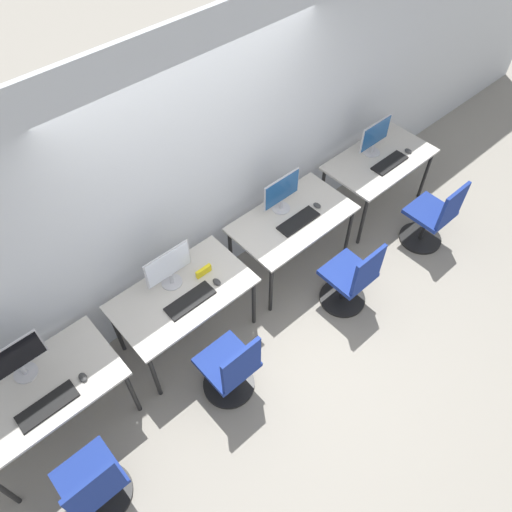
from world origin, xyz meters
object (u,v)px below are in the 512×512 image
(office_chair_right, at_px, (351,281))
(office_chair_far_right, at_px, (432,219))
(mouse_far_left, at_px, (83,377))
(keyboard_far_left, at_px, (48,406))
(office_chair_left, at_px, (231,370))
(monitor_far_left, at_px, (16,360))
(keyboard_right, at_px, (298,221))
(monitor_far_right, at_px, (375,136))
(mouse_far_right, at_px, (408,151))
(keyboard_left, at_px, (190,301))
(office_chair_far_left, at_px, (95,486))
(mouse_right, at_px, (317,205))
(monitor_left, at_px, (169,267))
(mouse_left, at_px, (217,282))
(monitor_right, at_px, (282,192))
(keyboard_far_right, at_px, (390,163))

(office_chair_right, relative_size, office_chair_far_right, 1.00)
(mouse_far_left, bearing_deg, keyboard_far_left, -175.02)
(office_chair_left, bearing_deg, monitor_far_left, 145.35)
(keyboard_right, bearing_deg, monitor_far_right, 8.73)
(keyboard_far_left, height_order, mouse_far_right, mouse_far_right)
(office_chair_far_right, bearing_deg, monitor_far_left, 166.35)
(keyboard_far_left, distance_m, mouse_far_right, 4.45)
(keyboard_left, bearing_deg, monitor_far_right, 5.31)
(office_chair_left, height_order, office_chair_right, same)
(keyboard_far_left, bearing_deg, office_chair_right, -11.96)
(office_chair_far_left, relative_size, keyboard_right, 1.98)
(office_chair_far_left, height_order, mouse_far_right, office_chair_far_left)
(keyboard_far_left, xyz_separation_m, mouse_right, (3.05, 0.12, 0.01))
(monitor_left, bearing_deg, mouse_far_right, -5.35)
(monitor_left, xyz_separation_m, keyboard_left, (0.00, -0.27, -0.21))
(keyboard_far_left, bearing_deg, monitor_far_right, 4.23)
(keyboard_far_left, distance_m, office_chair_left, 1.48)
(monitor_far_right, height_order, mouse_far_right, monitor_far_right)
(mouse_left, bearing_deg, monitor_far_right, 5.94)
(keyboard_left, relative_size, office_chair_far_right, 0.50)
(mouse_far_left, distance_m, office_chair_far_left, 0.81)
(keyboard_right, bearing_deg, office_chair_left, -155.83)
(mouse_right, distance_m, mouse_far_right, 1.40)
(monitor_right, distance_m, keyboard_right, 0.33)
(keyboard_far_left, xyz_separation_m, keyboard_left, (1.38, 0.05, 0.00))
(mouse_far_left, height_order, monitor_far_right, monitor_far_right)
(keyboard_left, bearing_deg, mouse_far_left, -178.81)
(mouse_left, relative_size, mouse_far_right, 1.00)
(monitor_right, xyz_separation_m, office_chair_right, (0.08, -0.95, -0.58))
(office_chair_far_left, bearing_deg, mouse_right, 13.04)
(office_chair_left, xyz_separation_m, monitor_right, (1.43, 0.90, 0.58))
(office_chair_far_left, height_order, monitor_right, monitor_right)
(mouse_far_left, bearing_deg, keyboard_far_right, 0.31)
(mouse_far_right, height_order, office_chair_far_right, office_chair_far_right)
(mouse_right, relative_size, monitor_far_right, 0.20)
(monitor_far_left, bearing_deg, mouse_left, -10.73)
(keyboard_left, bearing_deg, office_chair_far_left, -155.56)
(mouse_far_left, height_order, keyboard_far_right, mouse_far_left)
(office_chair_far_left, distance_m, office_chair_far_right, 4.18)
(mouse_far_left, relative_size, office_chair_left, 0.10)
(monitor_far_right, bearing_deg, keyboard_far_left, -175.77)
(office_chair_far_left, relative_size, office_chair_left, 1.00)
(keyboard_left, xyz_separation_m, monitor_right, (1.38, 0.30, 0.21))
(mouse_left, distance_m, keyboard_right, 1.08)
(mouse_far_left, relative_size, keyboard_left, 0.20)
(monitor_far_left, xyz_separation_m, office_chair_far_left, (-0.04, -0.96, -0.58))
(monitor_far_left, bearing_deg, monitor_left, -1.82)
(keyboard_far_left, relative_size, monitor_left, 1.00)
(office_chair_far_right, bearing_deg, keyboard_far_left, 171.24)
(mouse_far_left, height_order, mouse_left, same)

